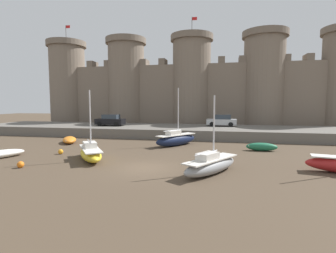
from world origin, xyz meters
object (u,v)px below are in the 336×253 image
Objects in this scene: rowboat_foreground_right at (69,140)px; sailboat_foreground_left at (176,139)px; mooring_buoy_mid_mud at (21,165)px; sailboat_near_channel_right at (211,165)px; mooring_buoy_near_shore at (61,152)px; rowboat_near_channel_left at (262,147)px; sailboat_midflat_centre at (91,153)px; car_quay_east at (110,120)px; car_quay_west at (222,121)px; rowboat_midflat_right at (0,154)px.

rowboat_foreground_right is 0.63× the size of sailboat_foreground_left.
mooring_buoy_mid_mud is at bearing -128.26° from sailboat_foreground_left.
sailboat_near_channel_right is at bearing -68.61° from sailboat_foreground_left.
rowboat_foreground_right is at bearing 115.78° from mooring_buoy_near_shore.
rowboat_foreground_right is 20.59m from rowboat_near_channel_left.
mooring_buoy_near_shore is at bearing 156.43° from sailboat_midflat_centre.
sailboat_foreground_left reaches higher than sailboat_near_channel_right.
sailboat_foreground_left reaches higher than mooring_buoy_near_shore.
mooring_buoy_mid_mud is at bearing -175.02° from sailboat_near_channel_right.
rowboat_near_channel_left reaches higher than rowboat_foreground_right.
car_quay_east is at bearing 95.65° from mooring_buoy_mid_mud.
sailboat_midflat_centre is at bearing -118.56° from car_quay_west.
sailboat_near_channel_right is 18.92m from rowboat_foreground_right.
rowboat_near_channel_left is at bearing 30.18° from mooring_buoy_mid_mud.
sailboat_midflat_centre is at bearing -23.57° from mooring_buoy_near_shore.
car_quay_east reaches higher than rowboat_midflat_right.
rowboat_midflat_right is at bearing -132.45° from car_quay_west.
rowboat_midflat_right is 9.06× the size of mooring_buoy_near_shore.
mooring_buoy_mid_mud reaches higher than mooring_buoy_near_shore.
sailboat_near_channel_right reaches higher than car_quay_east.
sailboat_foreground_left is 13.82× the size of mooring_buoy_near_shore.
mooring_buoy_mid_mud is 0.11× the size of car_quay_east.
rowboat_midflat_right is at bearing -96.94° from rowboat_foreground_right.
car_quay_west reaches higher than mooring_buoy_near_shore.
rowboat_midflat_right reaches higher than mooring_buoy_mid_mud.
sailboat_near_channel_right is 17.28m from rowboat_midflat_right.
mooring_buoy_mid_mud is at bearing -31.27° from rowboat_midflat_right.
rowboat_foreground_right is 1.33× the size of rowboat_near_channel_left.
rowboat_near_channel_left is 0.70× the size of car_quay_west.
sailboat_near_channel_right reaches higher than mooring_buoy_near_shore.
sailboat_near_channel_right reaches higher than rowboat_near_channel_left.
mooring_buoy_mid_mud is at bearing -84.35° from car_quay_east.
rowboat_near_channel_left is at bearing -72.56° from car_quay_west.
sailboat_foreground_left is at bearing 34.35° from rowboat_midflat_right.
rowboat_midflat_right is 0.97× the size of car_quay_east.
sailboat_near_channel_right is 1.26× the size of car_quay_west.
sailboat_midflat_centre is 9.85m from sailboat_foreground_left.
sailboat_foreground_left is 13.71m from car_quay_east.
mooring_buoy_near_shore is 0.11× the size of car_quay_west.
sailboat_near_channel_right reaches higher than rowboat_foreground_right.
rowboat_midflat_right is 4.80m from mooring_buoy_mid_mud.
car_quay_west is at bearing 58.00° from mooring_buoy_mid_mud.
rowboat_foreground_right is 11.36m from mooring_buoy_mid_mud.
sailboat_near_channel_right is 13.85m from mooring_buoy_near_shore.
sailboat_foreground_left reaches higher than rowboat_foreground_right.
sailboat_near_channel_right is 1.31× the size of rowboat_midflat_right.
rowboat_foreground_right is at bearing 131.14° from sailboat_midflat_centre.
car_quay_west reaches higher than rowboat_near_channel_left.
sailboat_midflat_centre reaches higher than rowboat_near_channel_left.
sailboat_near_channel_right is 0.94× the size of sailboat_midflat_centre.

